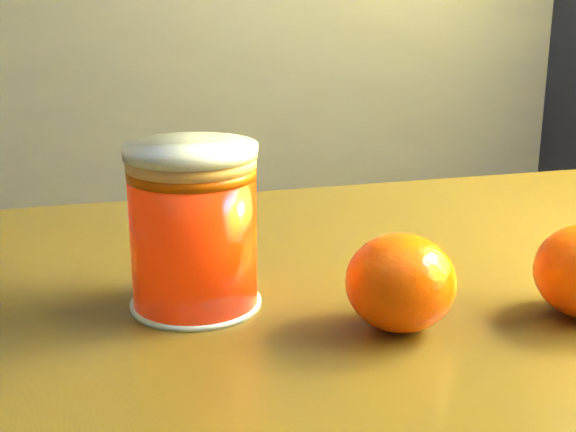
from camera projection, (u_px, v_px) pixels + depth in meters
name	position (u px, v px, depth m)	size (l,w,h in m)	color
table	(449.00, 409.00, 0.60)	(0.94, 0.67, 0.70)	brown
juice_glass	(193.00, 228.00, 0.55)	(0.09, 0.09, 0.11)	#FF2905
orange_front	(401.00, 282.00, 0.52)	(0.07, 0.07, 0.06)	#FF4F05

